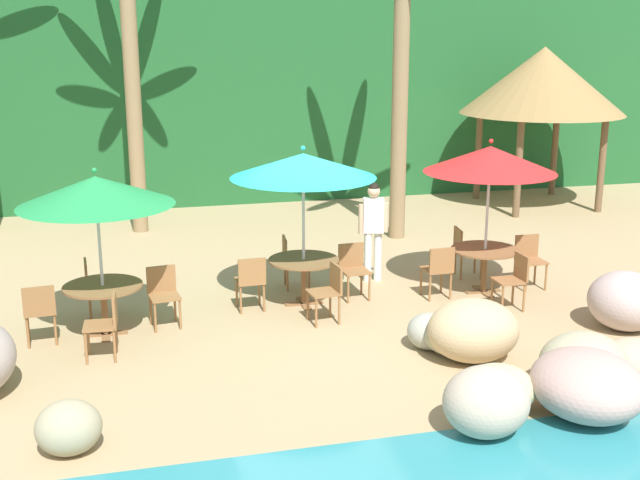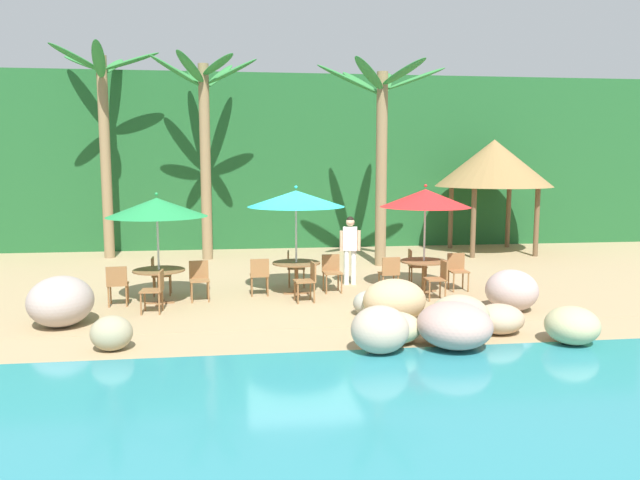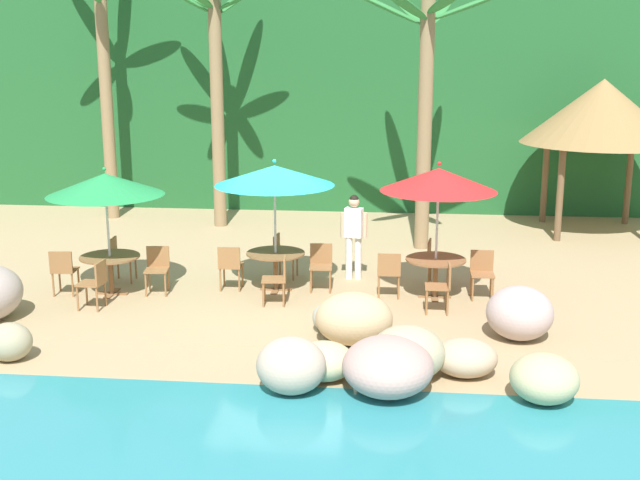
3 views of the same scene
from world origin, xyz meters
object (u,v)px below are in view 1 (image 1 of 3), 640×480
(dining_table_green, at_px, (103,294))
(chair_red_seaward, at_px, (529,257))
(chair_red_left, at_px, (439,268))
(palm_tree_second, at_px, (127,25))
(chair_teal_seaward, at_px, (353,267))
(chair_red_right, at_px, (514,277))
(chair_green_right, at_px, (107,321))
(chair_teal_left, at_px, (251,279))
(chair_teal_right, at_px, (329,289))
(umbrella_red, at_px, (490,159))
(palapa_hut, at_px, (543,81))
(dining_table_red, at_px, (485,256))
(palm_tree_third, at_px, (400,38))
(chair_green_seaward, at_px, (163,292))
(chair_green_left, at_px, (40,309))
(chair_teal_inland, at_px, (291,258))
(dining_table_teal, at_px, (304,267))
(chair_green_inland, at_px, (94,283))
(waiter_in_white, at_px, (373,225))
(umbrella_teal, at_px, (303,166))
(umbrella_green, at_px, (96,191))
(chair_red_inland, at_px, (464,248))

(dining_table_green, xyz_separation_m, chair_red_seaward, (6.83, 0.51, -0.10))
(chair_red_left, relative_size, palm_tree_second, 0.14)
(chair_teal_seaward, relative_size, chair_red_right, 1.00)
(chair_green_right, height_order, chair_teal_left, same)
(chair_teal_right, relative_size, umbrella_red, 0.35)
(palapa_hut, bearing_deg, dining_table_red, -125.24)
(chair_green_right, height_order, chair_red_right, same)
(chair_teal_right, bearing_deg, palm_tree_third, 59.67)
(chair_red_right, bearing_deg, chair_green_seaward, 173.18)
(chair_green_left, xyz_separation_m, chair_teal_inland, (3.84, 1.58, 0.00))
(chair_green_left, xyz_separation_m, dining_table_teal, (3.85, 0.73, 0.10))
(palapa_hut, bearing_deg, chair_red_right, -121.07)
(chair_teal_right, xyz_separation_m, palapa_hut, (6.89, 6.49, 2.44))
(chair_red_seaward, distance_m, chair_red_right, 1.21)
(chair_green_seaward, bearing_deg, chair_green_inland, 146.17)
(palm_tree_second, height_order, waiter_in_white, palm_tree_second)
(chair_teal_right, height_order, umbrella_red, umbrella_red)
(umbrella_teal, relative_size, chair_red_left, 2.87)
(chair_green_right, xyz_separation_m, palm_tree_second, (0.66, 6.83, 3.71))
(chair_teal_inland, distance_m, palapa_hut, 8.90)
(dining_table_green, relative_size, chair_green_right, 1.26)
(palm_tree_second, bearing_deg, umbrella_red, -46.41)
(umbrella_green, distance_m, umbrella_teal, 3.06)
(chair_green_left, distance_m, chair_teal_left, 3.06)
(chair_teal_inland, distance_m, chair_teal_left, 1.28)
(umbrella_red, relative_size, dining_table_red, 2.29)
(chair_teal_inland, distance_m, chair_red_seaward, 3.94)
(dining_table_teal, distance_m, palapa_hut, 9.35)
(chair_teal_left, xyz_separation_m, umbrella_red, (3.83, -0.04, 1.68))
(dining_table_teal, distance_m, chair_teal_left, 0.86)
(chair_teal_seaward, height_order, chair_teal_inland, same)
(chair_teal_seaward, xyz_separation_m, chair_red_left, (1.29, -0.42, 0.00))
(dining_table_teal, bearing_deg, chair_green_inland, 174.97)
(chair_teal_left, bearing_deg, palapa_hut, 36.02)
(chair_green_seaward, xyz_separation_m, chair_red_right, (5.24, -0.63, 0.00))
(umbrella_teal, distance_m, palapa_hut, 9.09)
(umbrella_green, bearing_deg, dining_table_teal, 10.69)
(chair_red_seaward, distance_m, chair_red_inland, 1.13)
(umbrella_teal, xyz_separation_m, chair_red_right, (3.07, -1.00, -1.69))
(umbrella_red, distance_m, palm_tree_second, 7.93)
(chair_green_seaward, distance_m, umbrella_teal, 2.78)
(dining_table_teal, relative_size, chair_teal_inland, 1.26)
(chair_green_left, bearing_deg, umbrella_teal, 10.70)
(chair_green_right, height_order, waiter_in_white, waiter_in_white)
(chair_teal_seaward, bearing_deg, chair_red_inland, 14.61)
(chair_teal_inland, bearing_deg, palapa_hut, 34.10)
(dining_table_green, xyz_separation_m, chair_green_inland, (-0.14, 0.84, -0.10))
(waiter_in_white, bearing_deg, chair_teal_seaward, -127.33)
(chair_green_right, bearing_deg, palm_tree_third, 41.13)
(chair_red_inland, bearing_deg, dining_table_red, -91.09)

